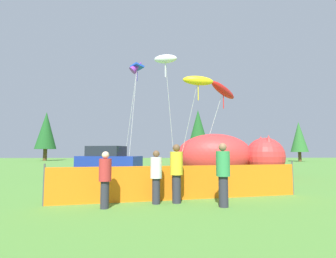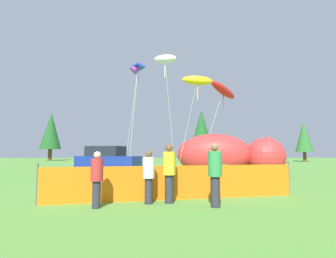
{
  "view_description": "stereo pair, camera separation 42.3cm",
  "coord_description": "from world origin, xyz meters",
  "px_view_note": "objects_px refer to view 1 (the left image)",
  "views": [
    {
      "loc": [
        0.12,
        -13.37,
        1.62
      ],
      "look_at": [
        1.02,
        5.55,
        3.29
      ],
      "focal_mm": 28.0,
      "sensor_mm": 36.0,
      "label": 1
    },
    {
      "loc": [
        0.54,
        -13.39,
        1.62
      ],
      "look_at": [
        1.02,
        5.55,
        3.29
      ],
      "focal_mm": 28.0,
      "sensor_mm": 36.0,
      "label": 2
    }
  ],
  "objects_px": {
    "inflatable_cat": "(227,156)",
    "spectator_in_red_shirt": "(223,172)",
    "folding_chair": "(226,171)",
    "kite_purple_delta": "(137,67)",
    "kite_yellow_hero": "(198,81)",
    "kite_blue_box": "(137,69)",
    "parked_car": "(108,162)",
    "spectator_in_black_shirt": "(156,174)",
    "spectator_in_green_shirt": "(176,171)",
    "kite_white_ghost": "(165,59)",
    "spectator_in_blue_shirt": "(105,177)",
    "kite_red_lizard": "(223,91)"
  },
  "relations": [
    {
      "from": "kite_red_lizard",
      "to": "kite_blue_box",
      "type": "relative_size",
      "value": 0.72
    },
    {
      "from": "spectator_in_green_shirt",
      "to": "inflatable_cat",
      "type": "bearing_deg",
      "value": 65.74
    },
    {
      "from": "parked_car",
      "to": "kite_yellow_hero",
      "type": "distance_m",
      "value": 7.83
    },
    {
      "from": "spectator_in_blue_shirt",
      "to": "kite_white_ghost",
      "type": "relative_size",
      "value": 0.19
    },
    {
      "from": "folding_chair",
      "to": "kite_purple_delta",
      "type": "bearing_deg",
      "value": -151.36
    },
    {
      "from": "kite_blue_box",
      "to": "folding_chair",
      "type": "bearing_deg",
      "value": -55.62
    },
    {
      "from": "kite_yellow_hero",
      "to": "spectator_in_red_shirt",
      "type": "bearing_deg",
      "value": -94.76
    },
    {
      "from": "folding_chair",
      "to": "kite_red_lizard",
      "type": "xyz_separation_m",
      "value": [
        0.96,
        3.83,
        5.43
      ]
    },
    {
      "from": "inflatable_cat",
      "to": "kite_blue_box",
      "type": "relative_size",
      "value": 0.81
    },
    {
      "from": "kite_purple_delta",
      "to": "inflatable_cat",
      "type": "bearing_deg",
      "value": -33.42
    },
    {
      "from": "spectator_in_green_shirt",
      "to": "spectator_in_red_shirt",
      "type": "bearing_deg",
      "value": -26.31
    },
    {
      "from": "kite_blue_box",
      "to": "kite_white_ghost",
      "type": "distance_m",
      "value": 5.2
    },
    {
      "from": "inflatable_cat",
      "to": "spectator_in_red_shirt",
      "type": "height_order",
      "value": "inflatable_cat"
    },
    {
      "from": "inflatable_cat",
      "to": "kite_yellow_hero",
      "type": "relative_size",
      "value": 1.11
    },
    {
      "from": "kite_red_lizard",
      "to": "kite_purple_delta",
      "type": "distance_m",
      "value": 8.28
    },
    {
      "from": "parked_car",
      "to": "spectator_in_black_shirt",
      "type": "distance_m",
      "value": 9.3
    },
    {
      "from": "spectator_in_blue_shirt",
      "to": "kite_blue_box",
      "type": "relative_size",
      "value": 0.18
    },
    {
      "from": "parked_car",
      "to": "kite_yellow_hero",
      "type": "bearing_deg",
      "value": 12.05
    },
    {
      "from": "inflatable_cat",
      "to": "spectator_in_red_shirt",
      "type": "xyz_separation_m",
      "value": [
        -2.95,
        -10.19,
        -0.3
      ]
    },
    {
      "from": "spectator_in_red_shirt",
      "to": "kite_red_lizard",
      "type": "xyz_separation_m",
      "value": [
        2.8,
        10.35,
        4.95
      ]
    },
    {
      "from": "parked_car",
      "to": "kite_red_lizard",
      "type": "distance_m",
      "value": 9.37
    },
    {
      "from": "spectator_in_green_shirt",
      "to": "spectator_in_black_shirt",
      "type": "bearing_deg",
      "value": -170.85
    },
    {
      "from": "spectator_in_black_shirt",
      "to": "kite_purple_delta",
      "type": "relative_size",
      "value": 0.17
    },
    {
      "from": "folding_chair",
      "to": "kite_white_ghost",
      "type": "height_order",
      "value": "kite_white_ghost"
    },
    {
      "from": "folding_chair",
      "to": "kite_purple_delta",
      "type": "relative_size",
      "value": 0.1
    },
    {
      "from": "spectator_in_green_shirt",
      "to": "kite_white_ghost",
      "type": "height_order",
      "value": "kite_white_ghost"
    },
    {
      "from": "kite_yellow_hero",
      "to": "kite_purple_delta",
      "type": "relative_size",
      "value": 0.69
    },
    {
      "from": "kite_blue_box",
      "to": "kite_white_ghost",
      "type": "height_order",
      "value": "kite_blue_box"
    },
    {
      "from": "kite_yellow_hero",
      "to": "kite_purple_delta",
      "type": "distance_m",
      "value": 7.77
    },
    {
      "from": "inflatable_cat",
      "to": "spectator_in_green_shirt",
      "type": "bearing_deg",
      "value": -104.79
    },
    {
      "from": "parked_car",
      "to": "kite_purple_delta",
      "type": "relative_size",
      "value": 0.44
    },
    {
      "from": "inflatable_cat",
      "to": "spectator_in_black_shirt",
      "type": "distance_m",
      "value": 10.83
    },
    {
      "from": "spectator_in_red_shirt",
      "to": "kite_blue_box",
      "type": "distance_m",
      "value": 16.94
    },
    {
      "from": "folding_chair",
      "to": "inflatable_cat",
      "type": "xyz_separation_m",
      "value": [
        1.11,
        3.67,
        0.78
      ]
    },
    {
      "from": "spectator_in_black_shirt",
      "to": "spectator_in_red_shirt",
      "type": "height_order",
      "value": "spectator_in_red_shirt"
    },
    {
      "from": "spectator_in_red_shirt",
      "to": "kite_blue_box",
      "type": "relative_size",
      "value": 0.2
    },
    {
      "from": "spectator_in_blue_shirt",
      "to": "kite_yellow_hero",
      "type": "xyz_separation_m",
      "value": [
        4.21,
        8.83,
        5.34
      ]
    },
    {
      "from": "spectator_in_black_shirt",
      "to": "spectator_in_green_shirt",
      "type": "xyz_separation_m",
      "value": [
        0.65,
        0.11,
        0.11
      ]
    },
    {
      "from": "folding_chair",
      "to": "spectator_in_blue_shirt",
      "type": "xyz_separation_m",
      "value": [
        -5.32,
        -6.57,
        0.34
      ]
    },
    {
      "from": "spectator_in_red_shirt",
      "to": "kite_yellow_hero",
      "type": "xyz_separation_m",
      "value": [
        0.73,
        8.78,
        5.2
      ]
    },
    {
      "from": "inflatable_cat",
      "to": "kite_white_ghost",
      "type": "distance_m",
      "value": 8.0
    },
    {
      "from": "kite_white_ghost",
      "to": "spectator_in_blue_shirt",
      "type": "bearing_deg",
      "value": -101.95
    },
    {
      "from": "parked_car",
      "to": "spectator_in_red_shirt",
      "type": "relative_size",
      "value": 2.29
    },
    {
      "from": "kite_red_lizard",
      "to": "kite_yellow_hero",
      "type": "bearing_deg",
      "value": -142.7
    },
    {
      "from": "folding_chair",
      "to": "kite_purple_delta",
      "type": "distance_m",
      "value": 12.9
    },
    {
      "from": "parked_car",
      "to": "folding_chair",
      "type": "distance_m",
      "value": 7.46
    },
    {
      "from": "inflatable_cat",
      "to": "kite_white_ghost",
      "type": "bearing_deg",
      "value": -167.57
    },
    {
      "from": "parked_car",
      "to": "spectator_in_red_shirt",
      "type": "xyz_separation_m",
      "value": [
        5.06,
        -9.34,
        0.04
      ]
    },
    {
      "from": "kite_purple_delta",
      "to": "kite_white_ghost",
      "type": "height_order",
      "value": "kite_purple_delta"
    },
    {
      "from": "spectator_in_black_shirt",
      "to": "kite_purple_delta",
      "type": "height_order",
      "value": "kite_purple_delta"
    }
  ]
}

